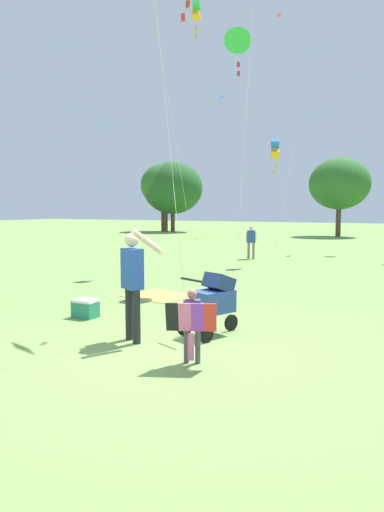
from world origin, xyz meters
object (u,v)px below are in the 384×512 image
object	(u,v)px
kite_orange_delta	(238,43)
kite_green_novelty	(275,149)
child_with_butterfly_kite	(192,320)
stroller	(214,298)
person_adult_flyer	(133,277)
kite_blue_high	(196,14)
person_sitting_far	(251,239)
cooler_box	(85,308)
picnic_blanket	(159,296)

from	to	relation	value
kite_orange_delta	kite_green_novelty	bearing A→B (deg)	95.87
child_with_butterfly_kite	stroller	size ratio (longest dim) A/B	0.90
person_adult_flyer	kite_blue_high	world-z (taller)	kite_blue_high
person_sitting_far	cooler_box	size ratio (longest dim) A/B	3.02
kite_green_novelty	child_with_butterfly_kite	bearing A→B (deg)	-77.92
person_adult_flyer	kite_orange_delta	size ratio (longest dim) A/B	0.27
stroller	picnic_blanket	bearing A→B (deg)	135.69
child_with_butterfly_kite	cooler_box	bearing A→B (deg)	154.56
picnic_blanket	person_adult_flyer	bearing A→B (deg)	-64.90
child_with_butterfly_kite	person_sitting_far	size ratio (longest dim) A/B	0.74
child_with_butterfly_kite	kite_green_novelty	xyz separation A→B (m)	(-2.36, 11.05, 3.55)
picnic_blanket	cooler_box	world-z (taller)	cooler_box
kite_blue_high	child_with_butterfly_kite	bearing A→B (deg)	-63.43
kite_green_novelty	stroller	bearing A→B (deg)	-78.09
person_sitting_far	picnic_blanket	bearing A→B (deg)	-84.26
cooler_box	kite_green_novelty	bearing A→B (deg)	86.13
stroller	picnic_blanket	world-z (taller)	stroller
kite_green_novelty	picnic_blanket	xyz separation A→B (m)	(-0.53, -7.12, -4.14)
cooler_box	person_adult_flyer	bearing A→B (deg)	-27.87
kite_green_novelty	picnic_blanket	world-z (taller)	kite_green_novelty
child_with_butterfly_kite	kite_orange_delta	distance (m)	8.53
child_with_butterfly_kite	kite_blue_high	distance (m)	12.35
stroller	child_with_butterfly_kite	bearing A→B (deg)	-76.77
person_adult_flyer	kite_orange_delta	distance (m)	7.68
kite_blue_high	kite_green_novelty	bearing A→B (deg)	50.55
kite_orange_delta	picnic_blanket	bearing A→B (deg)	-115.04
stroller	person_sitting_far	distance (m)	11.57
person_sitting_far	cooler_box	world-z (taller)	person_sitting_far
person_adult_flyer	stroller	world-z (taller)	person_adult_flyer
person_sitting_far	kite_blue_high	bearing A→B (deg)	-98.65
kite_blue_high	picnic_blanket	world-z (taller)	kite_blue_high
kite_blue_high	picnic_blanket	size ratio (longest dim) A/B	6.09
child_with_butterfly_kite	person_adult_flyer	distance (m)	1.46
person_sitting_far	cooler_box	distance (m)	11.09
kite_blue_high	person_sitting_far	bearing A→B (deg)	81.35
person_adult_flyer	stroller	bearing A→B (deg)	43.49
picnic_blanket	cooler_box	xyz separation A→B (m)	(-0.13, -2.49, 0.17)
kite_orange_delta	person_sitting_far	size ratio (longest dim) A/B	4.86
picnic_blanket	kite_green_novelty	bearing A→B (deg)	85.78
kite_orange_delta	cooler_box	world-z (taller)	kite_orange_delta
kite_orange_delta	person_sitting_far	bearing A→B (deg)	106.58
kite_orange_delta	person_sitting_far	xyz separation A→B (m)	(-1.89, 6.35, -5.44)
person_sitting_far	child_with_butterfly_kite	bearing A→B (deg)	-73.28
kite_orange_delta	child_with_butterfly_kite	bearing A→B (deg)	-73.14
stroller	kite_orange_delta	size ratio (longest dim) A/B	0.17
kite_blue_high	picnic_blanket	distance (m)	9.63
child_with_butterfly_kite	picnic_blanket	xyz separation A→B (m)	(-2.89, 3.93, -0.59)
person_adult_flyer	person_sitting_far	distance (m)	12.21
kite_orange_delta	kite_green_novelty	world-z (taller)	kite_orange_delta
stroller	kite_orange_delta	bearing A→B (deg)	107.95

